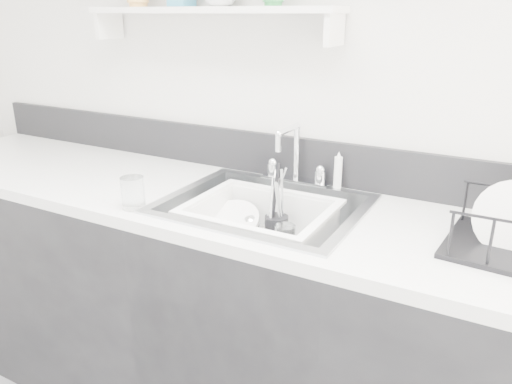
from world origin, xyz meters
The scene contains 13 objects.
counter_run centered at (0.00, 1.19, 0.46)m, with size 3.20×0.62×0.92m.
backsplash centered at (0.00, 1.49, 1.00)m, with size 3.20×0.02×0.16m, color black.
sink centered at (0.00, 1.19, 0.83)m, with size 0.64×0.52×0.20m, color silver, non-canonical shape.
faucet centered at (0.00, 1.44, 0.98)m, with size 0.26×0.18×0.23m.
side_sprayer centered at (0.16, 1.44, 0.99)m, with size 0.03×0.03×0.14m, color white.
wall_shelf centered at (-0.35, 1.42, 1.51)m, with size 1.00×0.16×0.12m.
wash_tub centered at (0.00, 1.17, 0.84)m, with size 0.46×0.37×0.18m, color white, non-canonical shape.
plate_stack centered at (-0.13, 1.19, 0.80)m, with size 0.28×0.27×0.11m.
utensil_cup centered at (0.03, 1.24, 0.83)m, with size 0.08×0.08×0.27m.
ladle centered at (-0.04, 1.17, 0.80)m, with size 0.26×0.09×0.07m, color silver, non-canonical shape.
tumbler_in_tub centered at (0.08, 1.19, 0.82)m, with size 0.07×0.07×0.10m, color white.
tumbler_counter centered at (-0.35, 0.96, 0.97)m, with size 0.07×0.07×0.10m, color white.
bowl_small centered at (0.08, 1.10, 0.78)m, with size 0.11×0.11×0.04m, color white.
Camera 1 is at (0.71, -0.15, 1.51)m, focal length 35.00 mm.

